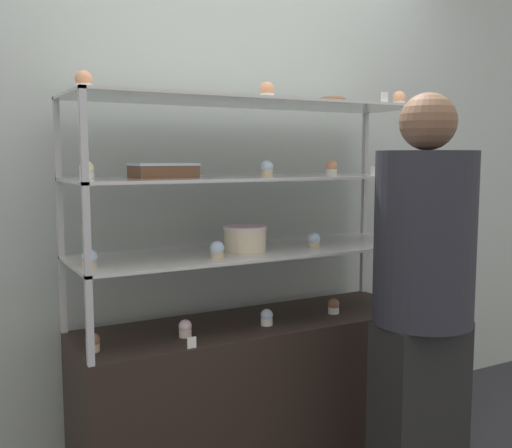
{
  "coord_description": "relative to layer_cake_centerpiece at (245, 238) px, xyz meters",
  "views": [
    {
      "loc": [
        -1.25,
        -2.27,
        1.4
      ],
      "look_at": [
        0.0,
        0.0,
        1.1
      ],
      "focal_mm": 42.0,
      "sensor_mm": 36.0,
      "label": 1
    }
  ],
  "objects": [
    {
      "name": "price_tag_1",
      "position": [
        0.55,
        -0.21,
        -0.03
      ],
      "size": [
        0.04,
        0.0,
        0.04
      ],
      "color": "white",
      "rests_on": "display_riser_lower"
    },
    {
      "name": "cupcake_10",
      "position": [
        0.07,
        -0.08,
        0.3
      ],
      "size": [
        0.05,
        0.05,
        0.07
      ],
      "color": "#CCB28C",
      "rests_on": "display_riser_middle"
    },
    {
      "name": "display_riser_middle",
      "position": [
        0.06,
        0.01,
        0.25
      ],
      "size": [
        1.59,
        0.48,
        0.32
      ],
      "color": "#B7B7BC",
      "rests_on": "display_riser_lower"
    },
    {
      "name": "cupcake_11",
      "position": [
        0.43,
        -0.03,
        0.3
      ],
      "size": [
        0.05,
        0.05,
        0.07
      ],
      "color": "white",
      "rests_on": "display_riser_middle"
    },
    {
      "name": "sheet_cake_frosted",
      "position": [
        -0.35,
        0.03,
        0.29
      ],
      "size": [
        0.25,
        0.18,
        0.06
      ],
      "color": "brown",
      "rests_on": "display_riser_middle"
    },
    {
      "name": "cupcake_9",
      "position": [
        -0.68,
        -0.07,
        0.3
      ],
      "size": [
        0.05,
        0.05,
        0.07
      ],
      "color": "white",
      "rests_on": "display_riser_middle"
    },
    {
      "name": "cupcake_13",
      "position": [
        -0.67,
        -0.03,
        0.62
      ],
      "size": [
        0.06,
        0.06,
        0.07
      ],
      "color": "white",
      "rests_on": "display_riser_upper"
    },
    {
      "name": "cupcake_0",
      "position": [
        -0.68,
        -0.06,
        -0.34
      ],
      "size": [
        0.05,
        0.05,
        0.07
      ],
      "color": "#CCB28C",
      "rests_on": "display_base"
    },
    {
      "name": "cupcake_6",
      "position": [
        -0.18,
        -0.09,
        -0.02
      ],
      "size": [
        0.06,
        0.06,
        0.07
      ],
      "color": "#CCB28C",
      "rests_on": "display_riser_lower"
    },
    {
      "name": "donut_glazed",
      "position": [
        0.48,
        0.04,
        0.6
      ],
      "size": [
        0.13,
        0.13,
        0.04
      ],
      "color": "brown",
      "rests_on": "display_riser_upper"
    },
    {
      "name": "cupcake_14",
      "position": [
        0.07,
        -0.06,
        0.62
      ],
      "size": [
        0.06,
        0.06,
        0.07
      ],
      "color": "white",
      "rests_on": "display_riser_upper"
    },
    {
      "name": "price_tag_3",
      "position": [
        0.58,
        -0.21,
        0.61
      ],
      "size": [
        0.04,
        0.0,
        0.04
      ],
      "color": "white",
      "rests_on": "display_riser_upper"
    },
    {
      "name": "cupcake_7",
      "position": [
        0.32,
        -0.06,
        -0.02
      ],
      "size": [
        0.06,
        0.06,
        0.07
      ],
      "color": "#CCB28C",
      "rests_on": "display_riser_lower"
    },
    {
      "name": "cupcake_4",
      "position": [
        0.79,
        -0.03,
        -0.34
      ],
      "size": [
        0.05,
        0.05,
        0.07
      ],
      "color": "#CCB28C",
      "rests_on": "display_base"
    },
    {
      "name": "display_riser_lower",
      "position": [
        0.06,
        0.01,
        -0.07
      ],
      "size": [
        1.59,
        0.48,
        0.32
      ],
      "color": "#B7B7BC",
      "rests_on": "display_base"
    },
    {
      "name": "cupcake_15",
      "position": [
        0.8,
        -0.05,
        0.62
      ],
      "size": [
        0.06,
        0.06,
        0.07
      ],
      "color": "beige",
      "rests_on": "display_riser_upper"
    },
    {
      "name": "price_tag_0",
      "position": [
        -0.34,
        -0.21,
        -0.35
      ],
      "size": [
        0.04,
        0.0,
        0.04
      ],
      "color": "white",
      "rests_on": "display_base"
    },
    {
      "name": "display_base",
      "position": [
        0.06,
        0.01,
        -0.71
      ],
      "size": [
        1.59,
        0.48,
        0.67
      ],
      "color": "black",
      "rests_on": "ground_plane"
    },
    {
      "name": "layer_cake_centerpiece",
      "position": [
        0.0,
        0.0,
        0.0
      ],
      "size": [
        0.19,
        0.19,
        0.11
      ],
      "color": "beige",
      "rests_on": "display_riser_lower"
    },
    {
      "name": "cupcake_2",
      "position": [
        0.07,
        -0.07,
        -0.34
      ],
      "size": [
        0.05,
        0.05,
        0.07
      ],
      "color": "white",
      "rests_on": "display_base"
    },
    {
      "name": "back_wall",
      "position": [
        0.06,
        0.4,
        0.25
      ],
      "size": [
        8.0,
        0.05,
        2.6
      ],
      "color": "#A8B2AD",
      "rests_on": "ground_plane"
    },
    {
      "name": "customer_figure",
      "position": [
        0.46,
        -0.59,
        -0.17
      ],
      "size": [
        0.38,
        0.38,
        1.63
      ],
      "color": "black",
      "rests_on": "ground_plane"
    },
    {
      "name": "display_riser_upper",
      "position": [
        0.06,
        0.01,
        0.57
      ],
      "size": [
        1.59,
        0.48,
        0.32
      ],
      "color": "#B7B7BC",
      "rests_on": "display_riser_middle"
    },
    {
      "name": "price_tag_2",
      "position": [
        0.53,
        -0.21,
        0.29
      ],
      "size": [
        0.04,
        0.0,
        0.04
      ],
      "color": "white",
      "rests_on": "display_riser_middle"
    },
    {
      "name": "cupcake_8",
      "position": [
        0.81,
        -0.04,
        -0.02
      ],
      "size": [
        0.06,
        0.06,
        0.07
      ],
      "color": "white",
      "rests_on": "display_riser_lower"
    },
    {
      "name": "cupcake_1",
      "position": [
        -0.31,
        -0.06,
        -0.34
      ],
      "size": [
        0.05,
        0.05,
        0.07
      ],
      "color": "beige",
      "rests_on": "display_base"
    },
    {
      "name": "cupcake_5",
      "position": [
        -0.68,
        -0.06,
        -0.02
      ],
      "size": [
        0.06,
        0.06,
        0.07
      ],
      "color": "#CCB28C",
      "rests_on": "display_riser_lower"
    },
    {
      "name": "cupcake_12",
      "position": [
        0.79,
        -0.03,
        0.3
      ],
      "size": [
        0.05,
        0.05,
        0.07
      ],
      "color": "#CCB28C",
      "rests_on": "display_riser_middle"
    },
    {
      "name": "cupcake_3",
      "position": [
        0.44,
        -0.05,
        -0.34
      ],
      "size": [
        0.05,
        0.05,
        0.07
      ],
      "color": "white",
      "rests_on": "display_base"
    }
  ]
}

